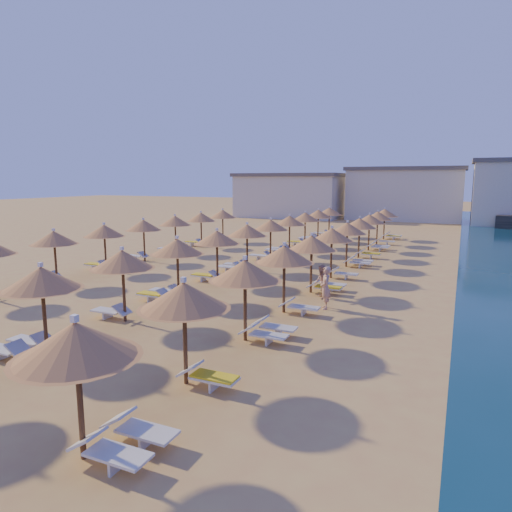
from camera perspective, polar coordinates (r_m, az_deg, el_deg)
The scene contains 8 objects.
ground at distance 22.36m, azimuth -3.13°, elevation -4.92°, with size 220.00×220.00×0.00m, color tan.
hotel_blocks at distance 65.65m, azimuth 18.94°, elevation 7.39°, with size 47.73×11.10×8.10m.
parasol_row_east at distance 26.17m, azimuth 9.46°, elevation 2.54°, with size 2.53×40.28×3.01m.
parasol_row_west at distance 28.00m, azimuth -1.12°, elevation 3.12°, with size 2.53×40.28×3.01m.
parasol_row_inland at distance 32.15m, azimuth -13.89°, elevation 3.68°, with size 2.53×25.18×3.01m.
loungers at distance 27.95m, azimuth 0.22°, elevation -1.26°, with size 16.27×39.26×0.66m.
beachgoer_b at distance 21.81m, azimuth 8.17°, elevation -3.22°, with size 0.77×0.60×1.59m, color tan.
beachgoer_a at distance 20.08m, azimuth 8.69°, elevation -3.95°, with size 0.68×0.45×1.87m, color tan.
Camera 1 is at (10.03, -19.19, 5.57)m, focal length 32.00 mm.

